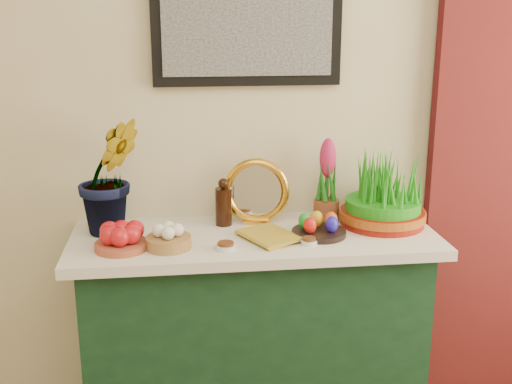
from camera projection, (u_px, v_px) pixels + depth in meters
sideboard at (254, 342)px, 2.59m from camera, size 1.30×0.45×0.85m
tablecloth at (254, 238)px, 2.47m from camera, size 1.40×0.55×0.04m
hyacinth_green at (109, 157)px, 2.40m from camera, size 0.37×0.35×0.59m
apple_bowl at (121, 239)px, 2.29m from camera, size 0.24×0.24×0.10m
garlic_basket at (168, 238)px, 2.30m from camera, size 0.20×0.20×0.09m
vinegar_cruet at (224, 204)px, 2.54m from camera, size 0.07×0.07×0.19m
mirror at (256, 192)px, 2.56m from camera, size 0.27×0.11×0.27m
book at (250, 239)px, 2.36m from camera, size 0.23×0.26×0.03m
spice_dish_left at (226, 246)px, 2.30m from camera, size 0.07×0.07×0.03m
spice_dish_right at (309, 241)px, 2.35m from camera, size 0.06×0.06×0.03m
egg_plate at (319, 228)px, 2.44m from camera, size 0.22×0.22×0.09m
hyacinth_pink at (327, 184)px, 2.59m from camera, size 0.10×0.10×0.34m
wheatgrass_sabzeh at (383, 195)px, 2.54m from camera, size 0.34×0.34×0.28m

